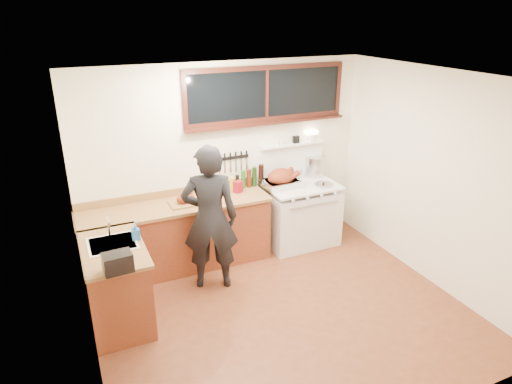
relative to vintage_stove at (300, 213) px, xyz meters
name	(u,v)px	position (x,y,z in m)	size (l,w,h in m)	color
ground_plane	(283,312)	(-1.00, -1.41, -0.48)	(4.00, 3.50, 0.02)	brown
room_shell	(286,175)	(-1.00, -1.41, 1.18)	(4.10, 3.60, 2.65)	white
counter_back	(178,236)	(-1.80, 0.04, -0.01)	(2.44, 0.64, 1.00)	maroon
counter_left	(116,284)	(-2.70, -0.79, -0.02)	(0.64, 1.09, 0.90)	maroon
sink_unit	(113,248)	(-2.68, -0.71, 0.38)	(0.50, 0.45, 0.37)	white
vintage_stove	(300,213)	(0.00, 0.00, 0.00)	(1.02, 0.74, 1.59)	white
back_window	(267,100)	(-0.40, 0.31, 1.60)	(2.32, 0.13, 0.77)	black
left_doorway	(91,300)	(-2.99, -1.96, 0.62)	(0.02, 1.04, 2.17)	black
knife_strip	(233,159)	(-0.90, 0.32, 0.84)	(0.46, 0.03, 0.28)	black
man	(210,218)	(-1.54, -0.54, 0.44)	(0.77, 0.63, 1.81)	black
soap_bottle	(135,232)	(-2.43, -0.72, 0.53)	(0.09, 0.09, 0.19)	#2162A8
toaster	(118,263)	(-2.70, -1.29, 0.53)	(0.28, 0.20, 0.19)	black
cutting_board	(185,200)	(-1.69, 0.00, 0.49)	(0.38, 0.29, 0.14)	olive
roast_turkey	(281,180)	(-0.29, 0.05, 0.54)	(0.55, 0.40, 0.27)	silver
stockpot	(315,166)	(0.38, 0.26, 0.58)	(0.41, 0.41, 0.30)	silver
saucepan	(296,173)	(0.08, 0.29, 0.50)	(0.19, 0.30, 0.13)	silver
pot_lid	(323,185)	(0.27, -0.16, 0.44)	(0.36, 0.36, 0.04)	silver
coffee_tin	(238,187)	(-0.92, 0.09, 0.51)	(0.13, 0.12, 0.16)	maroon
pitcher	(214,187)	(-1.23, 0.19, 0.52)	(0.11, 0.11, 0.18)	white
bottle_cluster	(249,178)	(-0.70, 0.22, 0.56)	(0.50, 0.07, 0.30)	black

